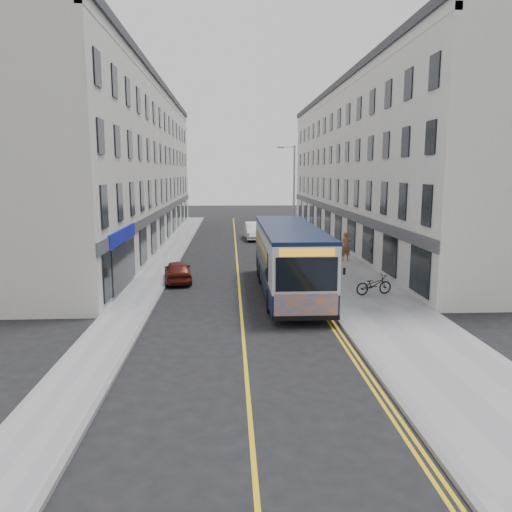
{
  "coord_description": "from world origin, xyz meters",
  "views": [
    {
      "loc": [
        -0.46,
        -22.61,
        6.09
      ],
      "look_at": [
        0.93,
        3.99,
        1.6
      ],
      "focal_mm": 35.0,
      "sensor_mm": 36.0,
      "label": 1
    }
  ],
  "objects": [
    {
      "name": "streetlamp",
      "position": [
        4.17,
        14.0,
        4.38
      ],
      "size": [
        1.32,
        0.18,
        8.0
      ],
      "color": "#9A9DA3",
      "rests_on": "ground"
    },
    {
      "name": "pavement_east",
      "position": [
        6.25,
        12.0,
        0.06
      ],
      "size": [
        4.5,
        64.0,
        0.12
      ],
      "primitive_type": "cube",
      "color": "gray",
      "rests_on": "ground"
    },
    {
      "name": "car_white",
      "position": [
        1.8,
        22.67,
        0.79
      ],
      "size": [
        1.82,
        4.85,
        1.58
      ],
      "primitive_type": "imported",
      "rotation": [
        0.0,
        0.0,
        0.03
      ],
      "color": "silver",
      "rests_on": "ground"
    },
    {
      "name": "terrace_east",
      "position": [
        11.5,
        21.0,
        6.5
      ],
      "size": [
        6.0,
        46.0,
        13.0
      ],
      "primitive_type": "cube",
      "color": "silver",
      "rests_on": "ground"
    },
    {
      "name": "pedestrian_near",
      "position": [
        7.44,
        10.66,
        1.09
      ],
      "size": [
        0.76,
        0.55,
        1.95
      ],
      "primitive_type": "imported",
      "rotation": [
        0.0,
        0.0,
        0.12
      ],
      "color": "brown",
      "rests_on": "pavement_east"
    },
    {
      "name": "road_centre_line",
      "position": [
        0.0,
        12.0,
        0.0
      ],
      "size": [
        0.12,
        64.0,
        0.01
      ],
      "primitive_type": "cube",
      "color": "gold",
      "rests_on": "ground"
    },
    {
      "name": "road_dbl_yellow_inner",
      "position": [
        3.55,
        12.0,
        0.0
      ],
      "size": [
        0.1,
        64.0,
        0.01
      ],
      "primitive_type": "cube",
      "color": "gold",
      "rests_on": "ground"
    },
    {
      "name": "terrace_west",
      "position": [
        -9.0,
        21.0,
        6.5
      ],
      "size": [
        6.0,
        46.0,
        13.0
      ],
      "primitive_type": "cube",
      "color": "beige",
      "rests_on": "ground"
    },
    {
      "name": "car_maroon",
      "position": [
        -3.4,
        4.94,
        0.62
      ],
      "size": [
        1.95,
        3.79,
        1.24
      ],
      "primitive_type": "imported",
      "rotation": [
        0.0,
        0.0,
        3.28
      ],
      "color": "#51160D",
      "rests_on": "ground"
    },
    {
      "name": "pedestrian_far",
      "position": [
        5.38,
        12.53,
        1.08
      ],
      "size": [
        1.08,
        0.93,
        1.93
      ],
      "primitive_type": "imported",
      "rotation": [
        0.0,
        0.0,
        0.24
      ],
      "color": "black",
      "rests_on": "pavement_east"
    },
    {
      "name": "kerb_east",
      "position": [
        4.0,
        12.0,
        0.07
      ],
      "size": [
        0.18,
        64.0,
        0.13
      ],
      "primitive_type": "cube",
      "color": "slate",
      "rests_on": "ground"
    },
    {
      "name": "pavement_west",
      "position": [
        -5.0,
        12.0,
        0.06
      ],
      "size": [
        2.0,
        64.0,
        0.12
      ],
      "primitive_type": "cube",
      "color": "gray",
      "rests_on": "ground"
    },
    {
      "name": "bicycle",
      "position": [
        6.59,
        1.03,
        0.62
      ],
      "size": [
        1.99,
        1.06,
        0.99
      ],
      "primitive_type": "imported",
      "rotation": [
        0.0,
        0.0,
        1.79
      ],
      "color": "black",
      "rests_on": "pavement_east"
    },
    {
      "name": "ground",
      "position": [
        0.0,
        0.0,
        0.0
      ],
      "size": [
        140.0,
        140.0,
        0.0
      ],
      "primitive_type": "plane",
      "color": "black",
      "rests_on": "ground"
    },
    {
      "name": "road_dbl_yellow_outer",
      "position": [
        3.75,
        12.0,
        0.0
      ],
      "size": [
        0.1,
        64.0,
        0.01
      ],
      "primitive_type": "cube",
      "color": "gold",
      "rests_on": "ground"
    },
    {
      "name": "city_bus",
      "position": [
        2.48,
        2.02,
        1.88
      ],
      "size": [
        2.76,
        11.83,
        3.44
      ],
      "color": "#0B1532",
      "rests_on": "ground"
    },
    {
      "name": "kerb_west",
      "position": [
        -4.0,
        12.0,
        0.07
      ],
      "size": [
        0.18,
        64.0,
        0.13
      ],
      "primitive_type": "cube",
      "color": "slate",
      "rests_on": "ground"
    }
  ]
}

